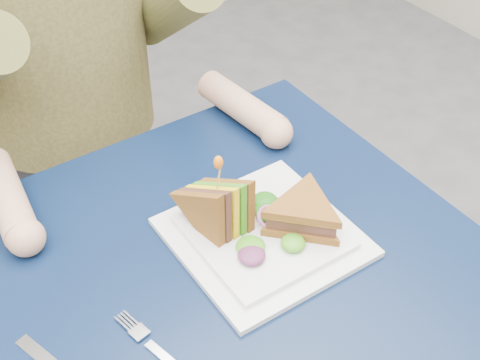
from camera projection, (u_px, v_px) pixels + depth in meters
table at (234, 306)px, 1.03m from camera, size 0.75×0.75×0.73m
chair at (67, 136)px, 1.54m from camera, size 0.42×0.40×0.93m
diner at (57, 4)px, 1.22m from camera, size 0.54×0.59×0.74m
plate at (264, 235)px, 1.02m from camera, size 0.26×0.26×0.02m
sandwich_flat at (303, 214)px, 1.01m from camera, size 0.19×0.19×0.05m
sandwich_upright at (220, 210)px, 1.00m from camera, size 0.09×0.15×0.15m
fork at (164, 355)px, 0.87m from camera, size 0.05×0.18×0.01m
toothpick at (219, 177)px, 0.96m from camera, size 0.01×0.01×0.06m
toothpick_frill at (218, 162)px, 0.94m from camera, size 0.01×0.01×0.02m
lettuce_spill at (263, 220)px, 1.02m from camera, size 0.15×0.13×0.02m
onion_ring at (270, 217)px, 1.01m from camera, size 0.04×0.04×0.02m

